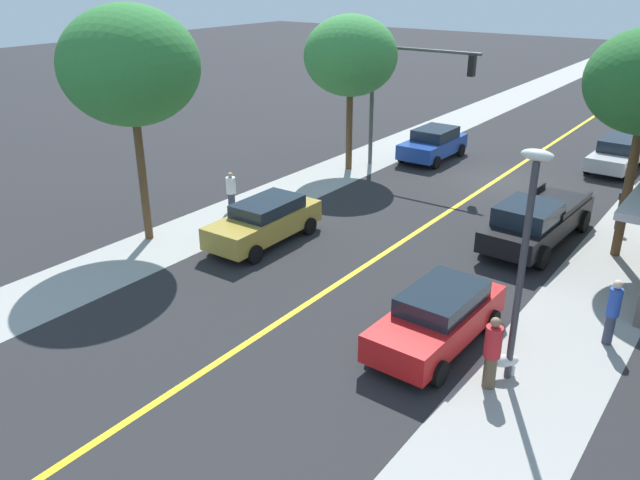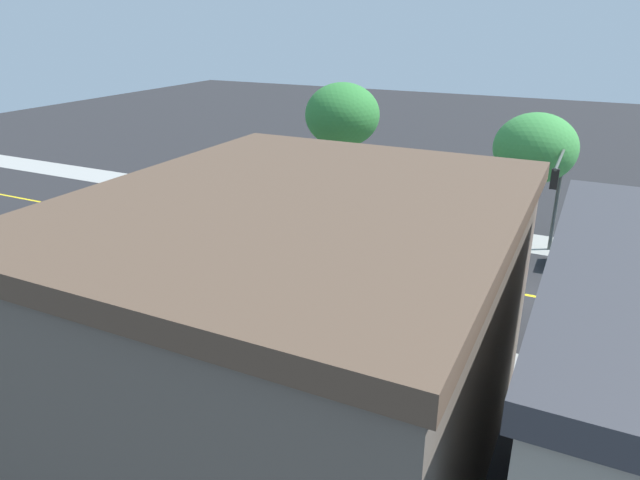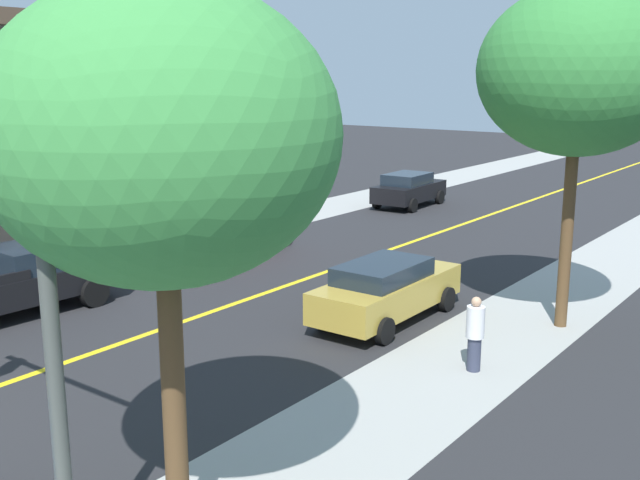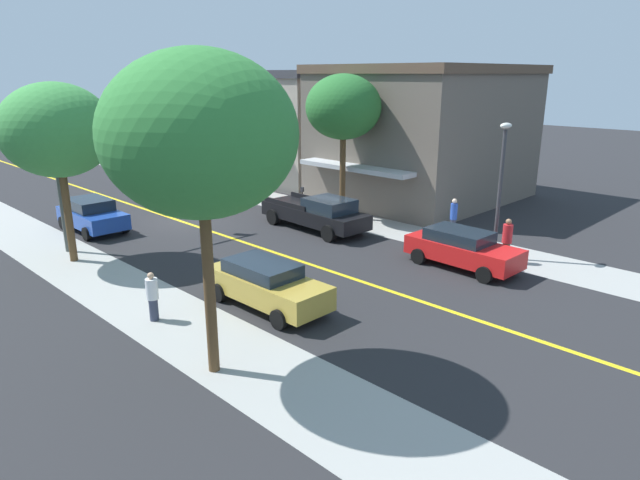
% 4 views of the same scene
% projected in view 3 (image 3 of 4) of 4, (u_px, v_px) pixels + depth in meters
% --- Properties ---
extents(street_tree_left_near, '(4.62, 4.62, 8.09)m').
position_uv_depth(street_tree_left_near, '(579.00, 71.00, 17.22)').
color(street_tree_left_near, brown).
rests_on(street_tree_left_near, ground).
extents(street_tree_right_corner, '(4.32, 4.32, 7.21)m').
position_uv_depth(street_tree_right_corner, '(162.00, 136.00, 8.96)').
color(street_tree_right_corner, brown).
rests_on(street_tree_right_corner, ground).
extents(street_lamp, '(0.70, 0.36, 5.63)m').
position_uv_depth(street_lamp, '(187.00, 147.00, 26.37)').
color(street_lamp, '#38383D').
rests_on(street_lamp, ground).
extents(red_sedan_left_curb, '(2.11, 4.62, 1.53)m').
position_uv_depth(red_sedan_left_curb, '(225.00, 232.00, 25.50)').
color(red_sedan_left_curb, red).
rests_on(red_sedan_left_curb, ground).
extents(gold_sedan_right_curb, '(1.99, 4.68, 1.53)m').
position_uv_depth(gold_sedan_right_curb, '(386.00, 289.00, 18.79)').
color(gold_sedan_right_curb, '#B29338').
rests_on(gold_sedan_right_curb, ground).
extents(black_sedan_left_curb, '(2.18, 4.25, 1.55)m').
position_uv_depth(black_sedan_left_curb, '(409.00, 189.00, 34.86)').
color(black_sedan_left_curb, black).
rests_on(black_sedan_left_curb, ground).
extents(black_pickup_truck, '(2.45, 6.20, 1.73)m').
position_uv_depth(black_pickup_truck, '(7.00, 283.00, 19.10)').
color(black_pickup_truck, black).
rests_on(black_pickup_truck, ground).
extents(pedestrian_red_shirt, '(0.40, 0.40, 1.85)m').
position_uv_depth(pedestrian_red_shirt, '(207.00, 217.00, 27.29)').
color(pedestrian_red_shirt, brown).
rests_on(pedestrian_red_shirt, ground).
extents(pedestrian_blue_shirt, '(0.33, 0.33, 1.85)m').
position_uv_depth(pedestrian_blue_shirt, '(92.00, 226.00, 25.51)').
color(pedestrian_blue_shirt, '#33384C').
rests_on(pedestrian_blue_shirt, ground).
extents(pedestrian_white_shirt, '(0.38, 0.38, 1.60)m').
position_uv_depth(pedestrian_white_shirt, '(475.00, 333.00, 15.59)').
color(pedestrian_white_shirt, '#33384C').
rests_on(pedestrian_white_shirt, ground).
extents(small_dog, '(0.77, 0.73, 0.65)m').
position_uv_depth(small_dog, '(194.00, 234.00, 27.01)').
color(small_dog, silver).
rests_on(small_dog, ground).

